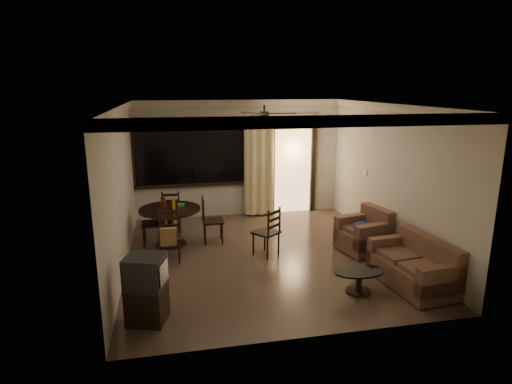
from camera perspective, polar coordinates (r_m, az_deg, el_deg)
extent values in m
plane|color=#7F6651|center=(8.18, 1.01, -8.47)|extent=(5.50, 5.50, 0.00)
plane|color=beige|center=(10.40, -2.28, 4.46)|extent=(5.00, 0.00, 5.00)
plane|color=beige|center=(5.20, 7.75, -5.52)|extent=(5.00, 0.00, 5.00)
plane|color=beige|center=(7.61, -17.63, 0.24)|extent=(0.00, 5.50, 5.50)
plane|color=beige|center=(8.64, 17.47, 1.84)|extent=(0.00, 5.50, 5.50)
plane|color=white|center=(7.56, 1.11, 11.54)|extent=(5.50, 5.50, 0.00)
cube|color=black|center=(10.22, -8.38, 5.15)|extent=(2.70, 0.04, 1.45)
cylinder|color=black|center=(10.05, -7.93, 9.63)|extent=(3.20, 0.03, 0.03)
cube|color=#FFC684|center=(10.72, 4.93, 2.80)|extent=(0.91, 0.03, 2.08)
cube|color=white|center=(9.56, 14.34, 2.57)|extent=(0.02, 0.18, 0.12)
cylinder|color=black|center=(7.56, 1.11, 11.08)|extent=(0.03, 0.03, 0.12)
cylinder|color=black|center=(7.57, 1.10, 10.40)|extent=(0.16, 0.16, 0.08)
cylinder|color=black|center=(8.65, -11.43, -2.29)|extent=(1.21, 1.21, 0.04)
cylinder|color=black|center=(8.76, -11.32, -4.57)|extent=(0.12, 0.12, 0.71)
cylinder|color=black|center=(8.88, -11.21, -6.77)|extent=(0.61, 0.61, 0.03)
cylinder|color=maroon|center=(8.67, -12.13, -1.39)|extent=(0.06, 0.06, 0.22)
cylinder|color=#BD8A14|center=(8.57, -10.94, -1.65)|extent=(0.06, 0.06, 0.18)
cube|color=#27842B|center=(8.75, -9.97, -1.72)|extent=(0.14, 0.10, 0.05)
cube|color=black|center=(8.78, -13.63, -4.15)|extent=(0.44, 0.44, 0.04)
cube|color=black|center=(8.74, -5.76, -3.88)|extent=(0.44, 0.44, 0.04)
cube|color=black|center=(7.93, -11.51, -6.00)|extent=(0.44, 0.44, 0.04)
cube|color=#9D7B43|center=(7.68, -11.60, -5.88)|extent=(0.28, 0.09, 0.32)
cube|color=black|center=(9.50, -11.21, -2.61)|extent=(0.44, 0.44, 0.04)
cube|color=black|center=(6.16, -14.29, -14.32)|extent=(0.60, 0.57, 0.50)
cube|color=black|center=(5.95, -14.57, -10.30)|extent=(0.60, 0.57, 0.45)
cube|color=black|center=(5.88, -12.24, -10.49)|extent=(0.12, 0.35, 0.30)
cube|color=#4D2D23|center=(7.38, 20.02, -10.24)|extent=(0.91, 1.52, 0.36)
cube|color=#4D2D23|center=(7.45, 22.05, -7.72)|extent=(0.32, 1.47, 0.59)
cube|color=#4D2D23|center=(6.86, 23.41, -10.80)|extent=(0.79, 0.24, 0.46)
cube|color=#4D2D23|center=(7.79, 17.28, -7.27)|extent=(0.79, 0.24, 0.46)
cube|color=#4D2D23|center=(7.28, 19.86, -8.80)|extent=(0.67, 1.32, 0.11)
cube|color=#4D2D23|center=(8.56, 14.06, -6.32)|extent=(0.98, 0.98, 0.39)
cube|color=#4D2D23|center=(8.65, 15.83, -4.00)|extent=(0.36, 0.84, 0.63)
cube|color=#4D2D23|center=(8.26, 15.51, -5.74)|extent=(0.84, 0.34, 0.48)
cube|color=#4D2D23|center=(8.74, 12.84, -4.48)|extent=(0.84, 0.34, 0.48)
cube|color=#4D2D23|center=(8.46, 13.89, -4.96)|extent=(0.70, 0.74, 0.12)
ellipsoid|color=navy|center=(8.43, 13.93, -4.27)|extent=(0.35, 0.29, 0.10)
ellipsoid|color=black|center=(6.89, 13.64, -10.26)|extent=(0.81, 0.49, 0.03)
cylinder|color=black|center=(6.96, 13.56, -11.55)|extent=(0.09, 0.09, 0.32)
cylinder|color=black|center=(7.03, 13.48, -12.71)|extent=(0.40, 0.40, 0.03)
cube|color=black|center=(8.05, 1.35, -5.41)|extent=(0.59, 0.59, 0.04)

